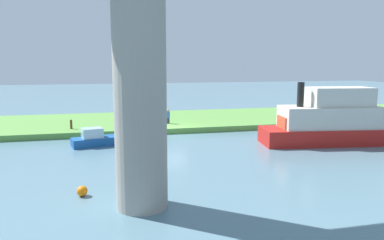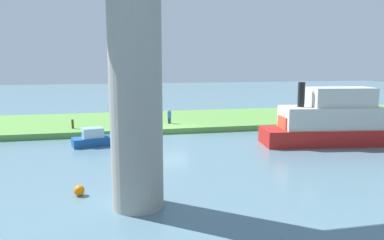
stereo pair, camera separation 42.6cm
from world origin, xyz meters
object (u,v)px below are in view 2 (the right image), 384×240
object	(u,v)px
motorboat_red	(328,121)
pontoon_yellow	(98,139)
mooring_post	(73,124)
marker_buoy	(79,190)
bridge_pylon	(136,83)
person_on_bank	(169,116)

from	to	relation	value
motorboat_red	pontoon_yellow	world-z (taller)	motorboat_red
mooring_post	marker_buoy	bearing A→B (deg)	95.98
bridge_pylon	mooring_post	world-z (taller)	bridge_pylon
marker_buoy	pontoon_yellow	bearing A→B (deg)	-93.23
motorboat_red	pontoon_yellow	xyz separation A→B (m)	(17.15, -3.43, -1.27)
mooring_post	marker_buoy	xyz separation A→B (m)	(-1.66, 15.89, -0.65)
bridge_pylon	mooring_post	bearing A→B (deg)	-76.52
bridge_pylon	pontoon_yellow	size ratio (longest dim) A/B	2.50
person_on_bank	mooring_post	xyz separation A→B (m)	(8.66, 0.82, -0.30)
person_on_bank	pontoon_yellow	bearing A→B (deg)	42.08
mooring_post	pontoon_yellow	xyz separation A→B (m)	(-2.28, 4.94, -0.41)
marker_buoy	person_on_bank	bearing A→B (deg)	-112.72
person_on_bank	pontoon_yellow	size ratio (longest dim) A/B	0.32
mooring_post	pontoon_yellow	size ratio (longest dim) A/B	0.19
mooring_post	pontoon_yellow	distance (m)	5.46
bridge_pylon	pontoon_yellow	xyz separation A→B (m)	(1.99, -12.89, -4.89)
bridge_pylon	motorboat_red	size ratio (longest dim) A/B	1.12
marker_buoy	mooring_post	bearing A→B (deg)	-84.02
motorboat_red	person_on_bank	bearing A→B (deg)	-40.47
person_on_bank	marker_buoy	world-z (taller)	person_on_bank
pontoon_yellow	marker_buoy	bearing A→B (deg)	86.77
mooring_post	motorboat_red	size ratio (longest dim) A/B	0.08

